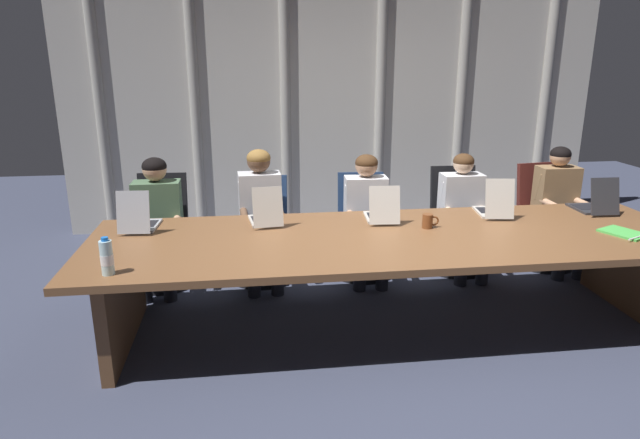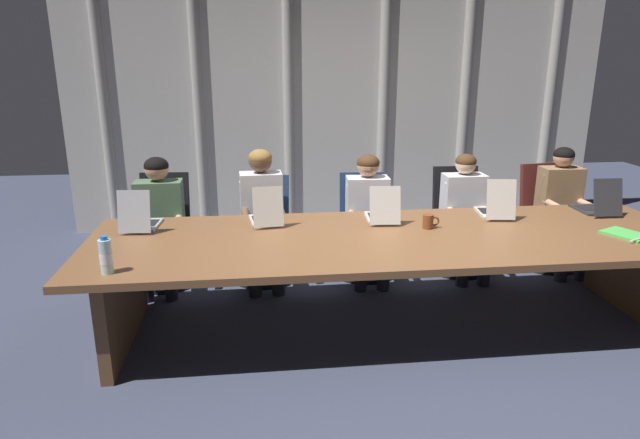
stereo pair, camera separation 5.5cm
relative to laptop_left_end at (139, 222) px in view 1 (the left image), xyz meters
name	(u,v)px [view 1 (the left image)]	position (x,y,z in m)	size (l,w,h in m)	color
ground_plane	(391,326)	(1.86, -0.39, -0.79)	(12.33, 12.33, 0.00)	#383D51
conference_table	(394,252)	(1.86, -0.39, -0.19)	(4.39, 1.35, 0.73)	brown
curtain_backdrop	(336,92)	(1.85, 2.32, 0.79)	(6.16, 0.17, 3.16)	beige
laptop_left_end	(139,222)	(0.00, 0.00, 0.00)	(0.26, 0.41, 0.32)	#A8ADB7
laptop_left_mid	(266,216)	(0.94, 0.03, 0.00)	(0.27, 0.40, 0.32)	beige
laptop_center	(382,213)	(1.85, -0.01, 0.00)	(0.26, 0.40, 0.30)	beige
laptop_right_mid	(493,208)	(2.79, 0.02, 0.00)	(0.28, 0.43, 0.33)	beige
laptop_right_end	(594,205)	(3.66, 0.02, 0.00)	(0.25, 0.41, 0.31)	#2D2D33
office_chair_left_end	(162,243)	(0.03, 0.76, -0.43)	(0.60, 0.60, 0.97)	black
office_chair_left_mid	(263,240)	(0.93, 0.75, -0.44)	(0.60, 0.60, 0.92)	navy
office_chair_center	(362,236)	(1.86, 0.75, -0.44)	(0.60, 0.60, 0.92)	navy
office_chair_right_mid	(456,231)	(2.78, 0.76, -0.43)	(0.60, 0.60, 0.96)	black
office_chair_right_end	(544,227)	(3.68, 0.76, -0.43)	(0.60, 0.61, 0.97)	#511E19
person_left_end	(157,215)	(0.03, 0.60, -0.12)	(0.41, 0.55, 1.15)	#4C6B4C
person_left_mid	(261,209)	(0.92, 0.60, -0.10)	(0.40, 0.56, 1.20)	silver
person_center	(367,209)	(1.87, 0.59, -0.14)	(0.41, 0.56, 1.14)	silver
person_right_mid	(464,207)	(2.78, 0.59, -0.15)	(0.39, 0.55, 1.13)	silver
person_right_end	(560,202)	(3.72, 0.59, -0.13)	(0.39, 0.55, 1.17)	olive
water_bottle_primary	(107,258)	(-0.02, -0.89, 0.04)	(0.08, 0.08, 0.23)	silver
coffee_mug_near	(428,221)	(2.15, -0.24, -0.01)	(0.13, 0.08, 0.11)	brown
spiral_notepad	(625,233)	(3.53, -0.58, -0.05)	(0.32, 0.37, 0.03)	#4CB74C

